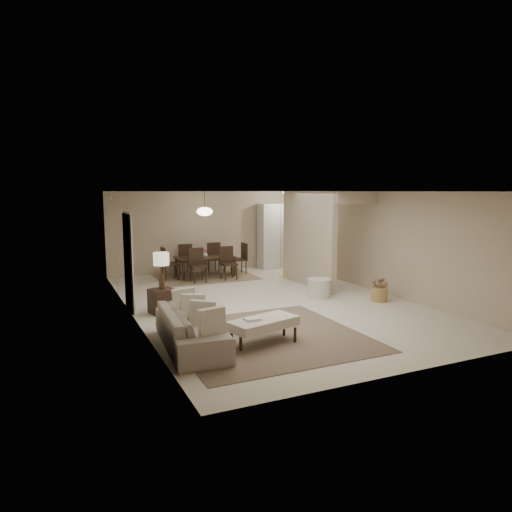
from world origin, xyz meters
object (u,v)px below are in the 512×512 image
wicker_basket (379,294)px  dining_table (206,267)px  sofa (191,329)px  ottoman_bench (263,324)px  round_pouf (319,288)px  pantry_cabinet (277,236)px  side_table (162,301)px

wicker_basket → dining_table: (-2.70, 4.50, 0.14)m
sofa → ottoman_bench: size_ratio=1.67×
ottoman_bench → dining_table: bearing=65.2°
round_pouf → pantry_cabinet: bearing=76.4°
sofa → round_pouf: 4.35m
sofa → round_pouf: bearing=-56.1°
side_table → round_pouf: bearing=-1.7°
ottoman_bench → wicker_basket: 4.00m
side_table → round_pouf: size_ratio=0.90×
sofa → side_table: (0.05, 2.26, -0.06)m
pantry_cabinet → dining_table: pantry_cabinet is taller
sofa → side_table: bearing=3.0°
pantry_cabinet → dining_table: 2.85m
ottoman_bench → round_pouf: size_ratio=2.26×
side_table → pantry_cabinet: bearing=41.1°
sofa → dining_table: 6.13m
round_pouf → side_table: bearing=178.3°
side_table → dining_table: (2.08, 3.49, 0.04)m
pantry_cabinet → side_table: pantry_cabinet is taller
ottoman_bench → round_pouf: (2.63, 2.45, -0.12)m
sofa → side_table: size_ratio=4.19×
side_table → dining_table: 4.06m
sofa → dining_table: size_ratio=1.26×
wicker_basket → dining_table: size_ratio=0.22×
pantry_cabinet → ottoman_bench: 7.66m
pantry_cabinet → sofa: pantry_cabinet is taller
pantry_cabinet → dining_table: bearing=-166.3°
side_table → wicker_basket: bearing=-11.9°
wicker_basket → pantry_cabinet: bearing=90.3°
pantry_cabinet → wicker_basket: pantry_cabinet is taller
pantry_cabinet → ottoman_bench: bearing=-118.6°
wicker_basket → round_pouf: bearing=139.6°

